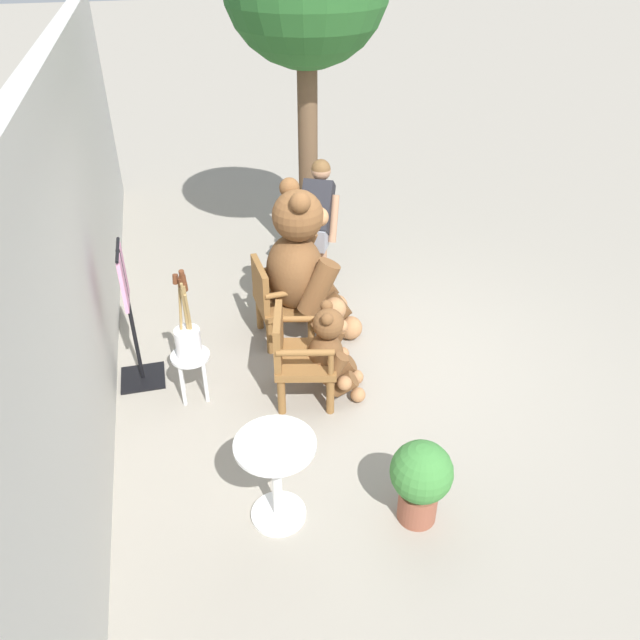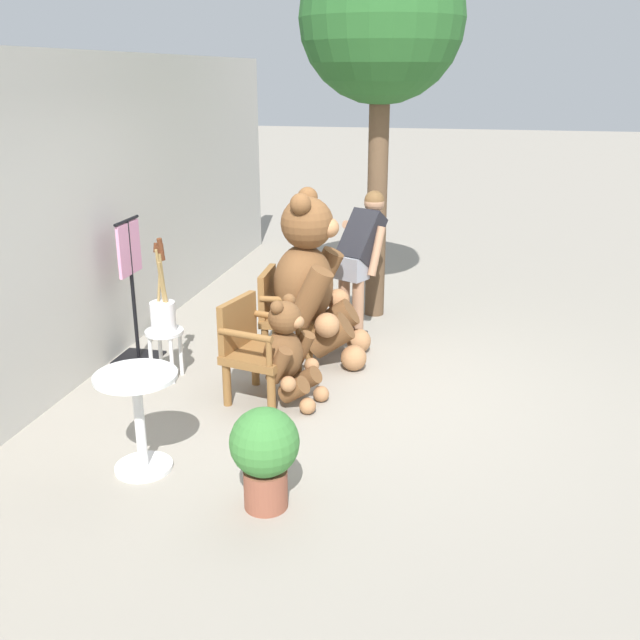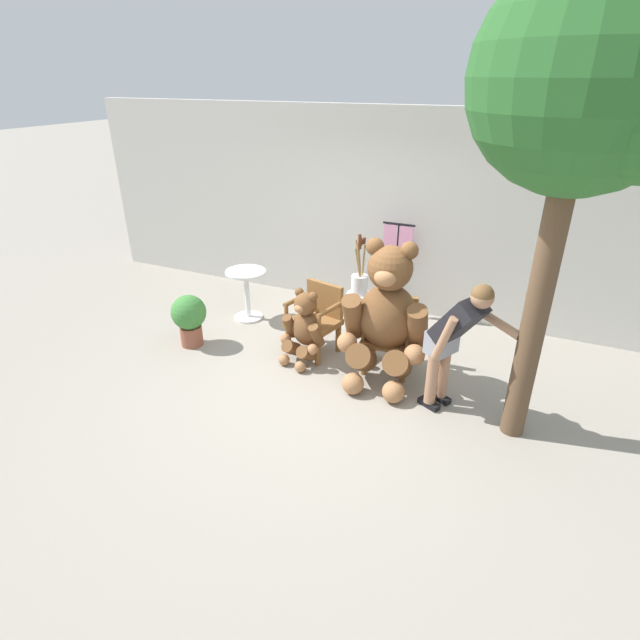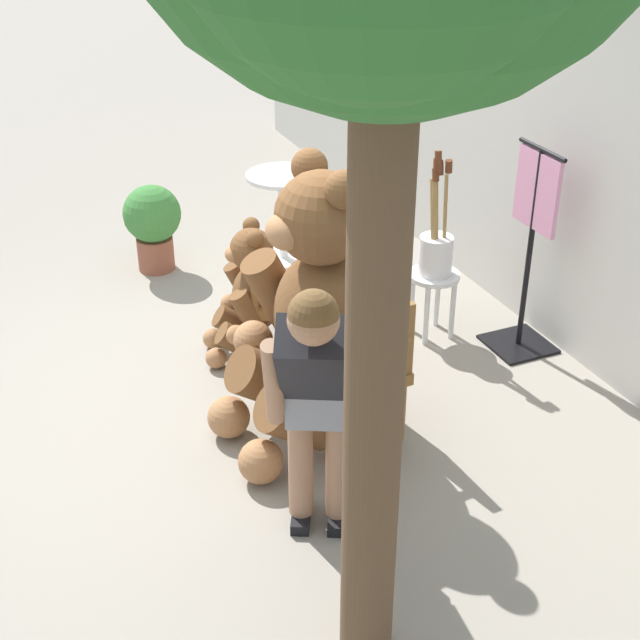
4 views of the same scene
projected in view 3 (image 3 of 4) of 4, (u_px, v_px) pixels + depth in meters
The scene contains 13 objects.
ground_plane at pixel (328, 387), 5.58m from camera, with size 60.00×60.00×0.00m, color gray.
back_wall at pixel (398, 214), 6.92m from camera, with size 10.00×0.16×2.80m, color beige.
wooden_chair_left at pixel (316, 317), 6.13m from camera, with size 0.66×0.63×0.86m.
wooden_chair_right at pixel (391, 332), 5.78m from camera, with size 0.59×0.55×0.86m.
teddy_bear_large at pixel (386, 315), 5.41m from camera, with size 0.97×0.94×1.62m.
teddy_bear_small at pixel (304, 327), 5.91m from camera, with size 0.57×0.57×0.92m.
person_visitor at pixel (455, 334), 4.82m from camera, with size 0.89×0.52×1.48m.
white_stool at pixel (359, 300), 6.84m from camera, with size 0.34×0.34×0.46m.
brush_bucket at pixel (360, 280), 6.70m from camera, with size 0.22×0.22×0.84m.
round_side_table at pixel (247, 289), 6.96m from camera, with size 0.56×0.56×0.72m.
patio_tree at pixel (596, 88), 3.49m from camera, with size 1.76×1.68×3.97m.
potted_plant at pixel (189, 317), 6.29m from camera, with size 0.44×0.44×0.68m.
clothing_display_stand at pixel (396, 269), 6.92m from camera, with size 0.44×0.40×1.36m.
Camera 3 is at (1.84, -4.29, 3.15)m, focal length 28.00 mm.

